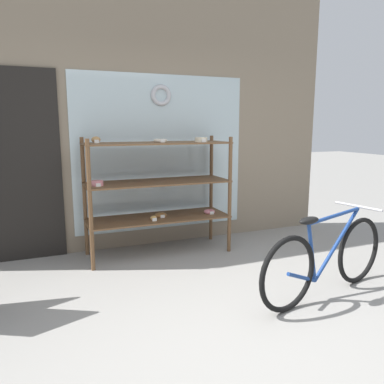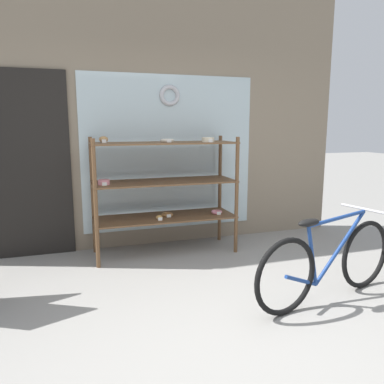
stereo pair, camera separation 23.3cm
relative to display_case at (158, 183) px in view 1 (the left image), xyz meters
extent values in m
plane|color=gray|center=(-0.04, -2.02, -0.84)|extent=(30.00, 30.00, 0.00)
cube|color=gray|center=(-0.04, 0.42, 0.99)|extent=(5.04, 0.08, 3.66)
cube|color=silver|center=(0.16, 0.38, 0.31)|extent=(2.17, 0.02, 1.90)
cube|color=black|center=(-1.44, 0.37, 0.21)|extent=(0.84, 0.03, 2.10)
torus|color=#B7B7BC|center=(0.16, 0.36, 1.01)|extent=(0.26, 0.06, 0.26)
cylinder|color=brown|center=(-0.80, -0.26, -0.16)|extent=(0.04, 0.04, 1.36)
cylinder|color=brown|center=(0.80, -0.26, -0.16)|extent=(0.04, 0.04, 1.36)
cylinder|color=brown|center=(-0.80, 0.26, -0.16)|extent=(0.04, 0.04, 1.36)
cylinder|color=brown|center=(0.80, 0.26, -0.16)|extent=(0.04, 0.04, 1.36)
cube|color=brown|center=(0.00, 0.00, -0.41)|extent=(1.64, 0.56, 0.02)
cube|color=brown|center=(0.00, 0.00, 0.01)|extent=(1.64, 0.56, 0.02)
cube|color=brown|center=(0.00, 0.00, 0.46)|extent=(1.64, 0.56, 0.02)
torus|color=#B27A42|center=(0.03, 0.02, -0.38)|extent=(0.14, 0.14, 0.03)
cube|color=white|center=(0.03, -0.06, -0.38)|extent=(0.05, 0.00, 0.04)
ellipsoid|color=tan|center=(-0.10, -0.12, -0.38)|extent=(0.08, 0.06, 0.05)
cube|color=white|center=(-0.10, -0.17, -0.38)|extent=(0.05, 0.00, 0.04)
torus|color=pink|center=(0.63, -0.04, -0.38)|extent=(0.13, 0.13, 0.04)
cube|color=white|center=(0.63, -0.12, -0.38)|extent=(0.05, 0.00, 0.04)
ellipsoid|color=#AD7F4C|center=(-0.66, 0.12, 0.50)|extent=(0.10, 0.08, 0.07)
cube|color=white|center=(-0.66, 0.07, 0.48)|extent=(0.05, 0.00, 0.04)
cylinder|color=beige|center=(0.49, -0.10, 0.49)|extent=(0.14, 0.14, 0.05)
cube|color=white|center=(0.49, -0.18, 0.48)|extent=(0.05, 0.00, 0.04)
torus|color=beige|center=(0.04, 0.01, 0.48)|extent=(0.16, 0.16, 0.04)
cube|color=white|center=(0.04, -0.08, 0.48)|extent=(0.05, 0.00, 0.04)
cylinder|color=pink|center=(-0.69, -0.06, 0.05)|extent=(0.13, 0.13, 0.05)
cube|color=white|center=(-0.69, -0.13, 0.04)|extent=(0.05, 0.00, 0.04)
torus|color=black|center=(0.55, -1.75, -0.52)|extent=(0.63, 0.19, 0.64)
torus|color=black|center=(1.52, -1.52, -0.52)|extent=(0.63, 0.19, 0.64)
cylinder|color=navy|center=(1.17, -1.61, -0.38)|extent=(0.59, 0.17, 0.59)
cylinder|color=navy|center=(1.11, -1.62, -0.12)|extent=(0.69, 0.19, 0.07)
cylinder|color=navy|center=(0.83, -1.68, -0.40)|extent=(0.16, 0.07, 0.53)
cylinder|color=navy|center=(0.72, -1.71, -0.59)|extent=(0.36, 0.11, 0.17)
ellipsoid|color=black|center=(0.77, -1.70, -0.11)|extent=(0.23, 0.14, 0.06)
cylinder|color=#B2B2B7|center=(1.45, -1.54, -0.08)|extent=(0.13, 0.45, 0.02)
camera|label=1|loc=(-1.23, -4.09, 0.66)|focal=35.00mm
camera|label=2|loc=(-1.01, -4.17, 0.66)|focal=35.00mm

